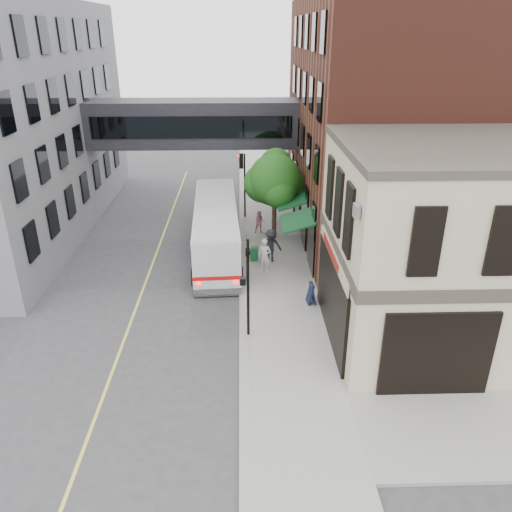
{
  "coord_description": "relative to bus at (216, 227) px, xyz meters",
  "views": [
    {
      "loc": [
        0.18,
        -16.4,
        12.29
      ],
      "look_at": [
        0.79,
        4.05,
        2.97
      ],
      "focal_mm": 35.0,
      "sensor_mm": 36.0,
      "label": 1
    }
  ],
  "objects": [
    {
      "name": "bus",
      "position": [
        0.0,
        0.0,
        0.0
      ],
      "size": [
        3.12,
        11.22,
        2.99
      ],
      "color": "silver",
      "rests_on": "ground"
    },
    {
      "name": "ground",
      "position": [
        1.35,
        -11.05,
        -1.68
      ],
      "size": [
        120.0,
        120.0,
        0.0
      ],
      "primitive_type": "plane",
      "color": "#38383A",
      "rests_on": "ground"
    },
    {
      "name": "street_sign_pole",
      "position": [
        1.75,
        -4.05,
        0.26
      ],
      "size": [
        0.08,
        0.75,
        3.0
      ],
      "color": "gray",
      "rests_on": "sidewalk_main"
    },
    {
      "name": "pedestrian_b",
      "position": [
        2.69,
        2.83,
        -0.78
      ],
      "size": [
        0.75,
        0.59,
        1.5
      ],
      "primitive_type": "imported",
      "rotation": [
        0.0,
        0.0,
        0.03
      ],
      "color": "pink",
      "rests_on": "sidewalk_main"
    },
    {
      "name": "pedestrian_c",
      "position": [
        3.14,
        -1.54,
        -0.56
      ],
      "size": [
        1.29,
        0.79,
        1.93
      ],
      "primitive_type": "imported",
      "rotation": [
        0.0,
        0.0,
        0.06
      ],
      "color": "black",
      "rests_on": "sidewalk_main"
    },
    {
      "name": "brick_building",
      "position": [
        11.33,
        3.94,
        5.31
      ],
      "size": [
        13.76,
        18.0,
        14.0
      ],
      "color": "#502319",
      "rests_on": "ground"
    },
    {
      "name": "lane_marking",
      "position": [
        -3.65,
        -1.05,
        -1.67
      ],
      "size": [
        0.12,
        40.0,
        0.01
      ],
      "primitive_type": "cube",
      "color": "#D8CC4C",
      "rests_on": "ground"
    },
    {
      "name": "sandwich_board",
      "position": [
        4.84,
        -6.4,
        -1.0
      ],
      "size": [
        0.44,
        0.62,
        1.05
      ],
      "primitive_type": "cube",
      "rotation": [
        0.0,
        0.0,
        0.11
      ],
      "color": "black",
      "rests_on": "sidewalk_main"
    },
    {
      "name": "street_tree",
      "position": [
        3.55,
        2.17,
        2.24
      ],
      "size": [
        3.8,
        3.2,
        5.6
      ],
      "color": "#382619",
      "rests_on": "sidewalk_main"
    },
    {
      "name": "sidewalk_main",
      "position": [
        3.35,
        2.95,
        -1.6
      ],
      "size": [
        4.0,
        60.0,
        0.15
      ],
      "primitive_type": "cube",
      "color": "gray",
      "rests_on": "ground"
    },
    {
      "name": "traffic_signal_far",
      "position": [
        1.62,
        5.95,
        1.66
      ],
      "size": [
        0.53,
        0.28,
        4.5
      ],
      "color": "black",
      "rests_on": "sidewalk_main"
    },
    {
      "name": "traffic_signal_near",
      "position": [
        1.72,
        -9.05,
        1.31
      ],
      "size": [
        0.44,
        0.22,
        4.6
      ],
      "color": "black",
      "rests_on": "sidewalk_main"
    },
    {
      "name": "pedestrian_a",
      "position": [
        2.73,
        -2.91,
        -0.57
      ],
      "size": [
        0.81,
        0.67,
        1.91
      ],
      "primitive_type": "imported",
      "rotation": [
        0.0,
        0.0,
        -0.35
      ],
      "color": "silver",
      "rests_on": "sidewalk_main"
    },
    {
      "name": "skyway_bridge",
      "position": [
        -1.65,
        6.95,
        4.82
      ],
      "size": [
        14.0,
        3.18,
        3.0
      ],
      "color": "black",
      "rests_on": "ground"
    },
    {
      "name": "corner_building",
      "position": [
        10.33,
        -9.05,
        2.54
      ],
      "size": [
        10.19,
        8.12,
        8.45
      ],
      "color": "#B9AE8D",
      "rests_on": "ground"
    },
    {
      "name": "newspaper_box",
      "position": [
        2.22,
        -1.41,
        -1.12
      ],
      "size": [
        0.44,
        0.4,
        0.81
      ],
      "primitive_type": "cube",
      "rotation": [
        0.0,
        0.0,
        -0.11
      ],
      "color": "#145B2D",
      "rests_on": "sidewalk_main"
    }
  ]
}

